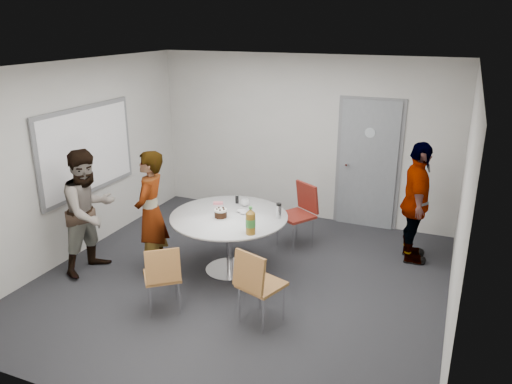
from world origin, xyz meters
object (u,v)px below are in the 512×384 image
at_px(door, 368,165).
at_px(chair_near_left, 163,273).
at_px(whiteboard, 87,150).
at_px(chair_far, 301,208).
at_px(person_right, 416,203).
at_px(person_main, 151,213).
at_px(person_left, 89,211).
at_px(table, 231,224).
at_px(chair_near_right, 256,280).

bearing_deg(door, chair_near_left, -114.62).
xyz_separation_m(door, whiteboard, (-3.56, -2.28, 0.42)).
relative_size(chair_far, person_right, 0.56).
height_order(chair_far, person_main, person_main).
height_order(chair_far, person_right, person_right).
bearing_deg(person_main, person_left, -81.96).
bearing_deg(chair_near_left, person_left, 120.65).
bearing_deg(table, chair_near_left, -103.19).
bearing_deg(person_main, chair_near_right, 56.70).
distance_m(door, chair_near_left, 3.88).
distance_m(chair_near_right, person_main, 1.89).
relative_size(chair_far, person_main, 0.58).
relative_size(chair_near_right, chair_far, 0.94).
distance_m(chair_far, person_left, 2.94).
height_order(table, chair_near_right, table).
xyz_separation_m(person_left, person_right, (3.90, 1.93, 0.01)).
bearing_deg(whiteboard, chair_far, 21.85).
relative_size(whiteboard, chair_near_right, 2.11).
xyz_separation_m(table, chair_near_right, (0.78, -1.01, -0.14)).
xyz_separation_m(door, person_left, (-3.05, -2.94, -0.19)).
height_order(person_left, person_right, person_right).
height_order(whiteboard, chair_near_right, whiteboard).
bearing_deg(table, whiteboard, 179.59).
xyz_separation_m(chair_near_right, person_right, (1.39, 2.30, 0.30)).
relative_size(door, person_main, 1.28).
bearing_deg(chair_near_left, table, 38.38).
xyz_separation_m(door, person_right, (0.85, -1.01, -0.18)).
relative_size(whiteboard, person_left, 1.14).
height_order(chair_near_left, person_main, person_main).
bearing_deg(table, person_left, -159.56).
height_order(person_main, person_left, person_left).
bearing_deg(person_right, chair_far, 84.37).
distance_m(chair_near_left, chair_far, 2.50).
xyz_separation_m(door, chair_near_left, (-1.60, -3.50, -0.52)).
relative_size(door, chair_near_left, 2.53).
bearing_deg(person_main, chair_near_left, 26.74).
distance_m(table, person_main, 1.05).
bearing_deg(chair_near_right, person_main, 178.43).
distance_m(door, chair_near_right, 3.39).
relative_size(whiteboard, person_main, 1.15).
bearing_deg(person_main, chair_far, 121.18).
bearing_deg(chair_near_right, chair_near_left, -151.22).
height_order(chair_near_right, person_right, person_right).
distance_m(chair_near_right, person_left, 2.55).
xyz_separation_m(chair_near_right, chair_far, (-0.19, 2.16, 0.03)).
height_order(person_main, person_right, person_right).
height_order(whiteboard, chair_far, whiteboard).
xyz_separation_m(table, chair_far, (0.59, 1.15, -0.11)).
bearing_deg(chair_far, person_right, -142.66).
bearing_deg(person_left, person_right, -54.07).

